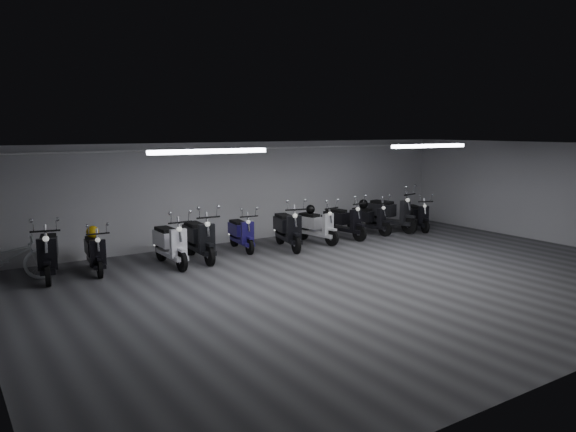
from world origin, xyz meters
TOP-DOWN VIEW (x-y plane):
  - floor at (0.00, 0.00)m, footprint 14.00×10.00m
  - ceiling at (0.00, 0.00)m, footprint 14.00×10.00m
  - back_wall at (0.00, 5.00)m, footprint 14.00×0.01m
  - right_wall at (7.00, 0.00)m, footprint 0.01×10.00m
  - fluor_strip_left at (-3.00, 1.00)m, footprint 2.40×0.18m
  - fluor_strip_right at (3.00, 1.00)m, footprint 2.40×0.18m
  - conduit at (0.00, 4.92)m, footprint 13.60×0.05m
  - scooter_0 at (-5.54, 3.69)m, footprint 1.01×1.99m
  - scooter_1 at (-4.58, 3.66)m, footprint 0.69×1.65m
  - scooter_2 at (-2.95, 3.31)m, footprint 0.65×1.87m
  - scooter_3 at (-2.17, 3.45)m, footprint 0.73×1.94m
  - scooter_4 at (-0.79, 3.87)m, footprint 0.72×1.68m
  - scooter_5 at (0.35, 3.39)m, footprint 1.05×1.99m
  - scooter_6 at (1.43, 3.59)m, footprint 0.88×1.80m
  - scooter_7 at (2.47, 3.67)m, footprint 0.89×1.87m
  - scooter_8 at (3.53, 3.75)m, footprint 0.99×1.75m
  - scooter_9 at (4.41, 3.75)m, footprint 1.12×2.11m
  - bicycle at (-6.31, 3.94)m, footprint 2.02×1.16m
  - scooter_10 at (5.25, 3.45)m, footprint 1.04×1.71m
  - helmet_0 at (-4.56, 3.88)m, footprint 0.28×0.28m
  - helmet_1 at (1.39, 3.82)m, footprint 0.26×0.26m
  - helmet_2 at (3.47, 3.97)m, footprint 0.28×0.28m

SIDE VIEW (x-z plane):
  - floor at x=0.00m, z-range -0.01..0.00m
  - scooter_1 at x=-4.58m, z-range 0.00..1.20m
  - scooter_10 at x=5.25m, z-range 0.00..1.20m
  - scooter_4 at x=-0.79m, z-range 0.00..1.21m
  - scooter_8 at x=3.53m, z-range 0.00..1.24m
  - bicycle at x=-6.31m, z-range 0.00..1.24m
  - scooter_6 at x=1.43m, z-range 0.00..1.29m
  - scooter_7 at x=2.47m, z-range 0.00..1.33m
  - scooter_2 at x=-2.95m, z-range 0.00..1.38m
  - scooter_5 at x=0.35m, z-range 0.00..1.41m
  - scooter_0 at x=-5.54m, z-range 0.00..1.41m
  - scooter_3 at x=-2.17m, z-range 0.00..1.42m
  - scooter_9 at x=4.41m, z-range 0.00..1.50m
  - helmet_0 at x=-4.56m, z-range 0.74..1.02m
  - helmet_2 at x=3.47m, z-range 0.77..1.05m
  - helmet_1 at x=1.39m, z-range 0.80..1.05m
  - back_wall at x=0.00m, z-range 0.00..2.80m
  - right_wall at x=7.00m, z-range 0.00..2.80m
  - conduit at x=0.00m, z-range 2.59..2.65m
  - fluor_strip_left at x=-3.00m, z-range 2.70..2.78m
  - fluor_strip_right at x=3.00m, z-range 2.70..2.78m
  - ceiling at x=0.00m, z-range 2.80..2.81m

